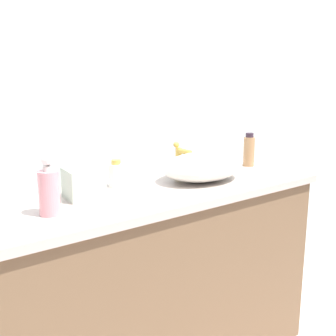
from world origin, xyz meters
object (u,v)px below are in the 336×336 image
object	(u,v)px
lotion_bottle	(116,175)
perfume_bottle	(249,150)
soap_dispenser	(49,189)
tissue_box	(83,181)
sink_basin	(203,167)

from	to	relation	value
lotion_bottle	perfume_bottle	world-z (taller)	perfume_bottle
soap_dispenser	lotion_bottle	world-z (taller)	soap_dispenser
lotion_bottle	tissue_box	xyz separation A→B (m)	(-0.18, -0.07, 0.01)
perfume_bottle	sink_basin	bearing A→B (deg)	-168.27
soap_dispenser	perfume_bottle	size ratio (longest dim) A/B	1.22
soap_dispenser	tissue_box	bearing A→B (deg)	32.78
lotion_bottle	perfume_bottle	distance (m)	0.75
lotion_bottle	perfume_bottle	bearing A→B (deg)	-3.45
perfume_bottle	tissue_box	bearing A→B (deg)	-178.76
tissue_box	perfume_bottle	bearing A→B (deg)	1.24
lotion_bottle	tissue_box	bearing A→B (deg)	-160.04
soap_dispenser	sink_basin	bearing A→B (deg)	4.25
soap_dispenser	lotion_bottle	bearing A→B (deg)	26.66
sink_basin	perfume_bottle	world-z (taller)	perfume_bottle
lotion_bottle	soap_dispenser	bearing A→B (deg)	-153.34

